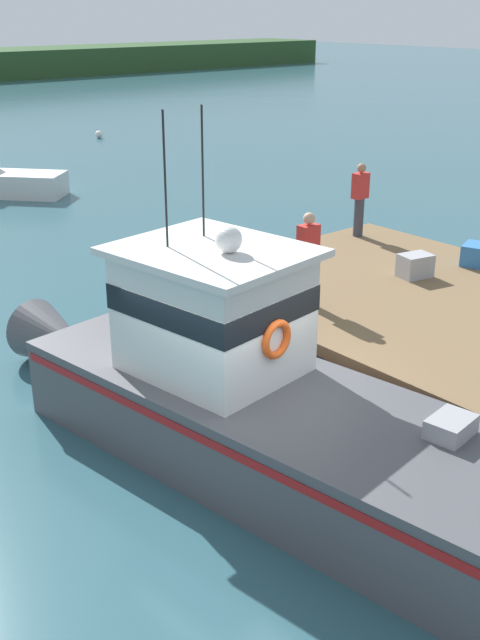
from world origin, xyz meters
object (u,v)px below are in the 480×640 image
object	(u,v)px
deckhand_by_the_boat	(360,198)
crate_single_by_cleat	(415,266)
main_fishing_boat	(247,395)
mooring_buoy_channel_marker	(99,134)
crate_stack_near_edge	(475,254)
deckhand_further_back	(308,257)

from	to	relation	value
deckhand_by_the_boat	crate_single_by_cleat	bearing A→B (deg)	-116.41
crate_single_by_cleat	deckhand_by_the_boat	world-z (taller)	deckhand_by_the_boat
main_fishing_boat	mooring_buoy_channel_marker	xyz separation A→B (m)	(13.18, 26.56, -0.83)
crate_stack_near_edge	deckhand_by_the_boat	bearing A→B (deg)	94.44
deckhand_further_back	mooring_buoy_channel_marker	size ratio (longest dim) A/B	4.57
crate_single_by_cleat	deckhand_further_back	xyz separation A→B (m)	(-2.62, 0.28, 0.64)
mooring_buoy_channel_marker	deckhand_further_back	bearing A→B (deg)	-112.72
main_fishing_boat	crate_stack_near_edge	world-z (taller)	main_fishing_boat
crate_stack_near_edge	crate_single_by_cleat	size ratio (longest dim) A/B	1.00
mooring_buoy_channel_marker	crate_stack_near_edge	bearing A→B (deg)	-103.86
main_fishing_boat	deckhand_further_back	bearing A→B (deg)	30.76
deckhand_by_the_boat	mooring_buoy_channel_marker	world-z (taller)	deckhand_by_the_boat
crate_stack_near_edge	deckhand_further_back	distance (m)	4.23
deckhand_by_the_boat	deckhand_further_back	distance (m)	4.55
crate_single_by_cleat	deckhand_further_back	world-z (taller)	deckhand_further_back
crate_stack_near_edge	crate_single_by_cleat	xyz separation A→B (m)	(-1.52, 0.29, 0.01)
deckhand_by_the_boat	main_fishing_boat	bearing A→B (deg)	-149.29
crate_single_by_cleat	main_fishing_boat	bearing A→B (deg)	-165.88
main_fishing_boat	crate_single_by_cleat	distance (m)	5.55
crate_single_by_cleat	deckhand_by_the_boat	xyz separation A→B (m)	(1.29, 2.61, 0.64)
main_fishing_boat	deckhand_by_the_boat	bearing A→B (deg)	30.71
crate_single_by_cleat	deckhand_by_the_boat	size ratio (longest dim) A/B	0.37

